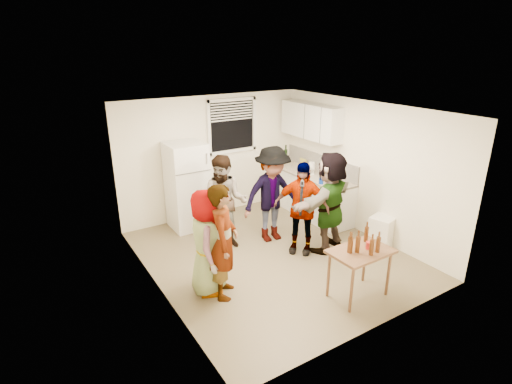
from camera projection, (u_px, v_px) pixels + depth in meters
room at (273, 255)px, 6.90m from camera, size 4.00×4.50×2.50m
window at (232, 126)px, 8.24m from camera, size 1.12×0.10×1.06m
refrigerator at (187, 186)px, 7.73m from camera, size 0.70×0.70×1.70m
counter_lower at (309, 194)px, 8.51m from camera, size 0.60×2.20×0.86m
countertop at (310, 174)px, 8.36m from camera, size 0.64×2.22×0.04m
backsplash at (321, 163)px, 8.43m from camera, size 0.03×2.20×0.36m
upper_cabinets at (311, 121)px, 8.21m from camera, size 0.34×1.60×0.70m
kettle at (309, 174)px, 8.29m from camera, size 0.26×0.22×0.21m
paper_towel at (311, 174)px, 8.28m from camera, size 0.12×0.12×0.26m
wine_bottle at (285, 162)px, 9.12m from camera, size 0.08×0.08×0.30m
beer_bottle_counter at (326, 182)px, 7.80m from camera, size 0.05×0.05×0.21m
blue_cup at (321, 184)px, 7.70m from camera, size 0.09×0.09×0.12m
picture_frame at (303, 162)px, 8.82m from camera, size 0.02×0.20×0.16m
trash_bin at (381, 233)px, 7.16m from camera, size 0.47×0.47×0.55m
serving_table at (356, 295)px, 5.80m from camera, size 0.88×0.60×0.73m
beer_bottle_table at (357, 252)px, 5.49m from camera, size 0.06×0.06×0.24m
red_cup at (368, 249)px, 5.58m from camera, size 0.08×0.08×0.11m
guest_grey at (209, 290)px, 5.92m from camera, size 1.76×1.40×0.50m
guest_stripe at (225, 293)px, 5.84m from camera, size 1.76×1.43×0.40m
guest_back_left at (226, 245)px, 7.24m from camera, size 1.68×1.83×0.64m
guest_back_right at (272, 239)px, 7.49m from camera, size 1.28×1.86×0.66m
guest_black at (299, 251)px, 7.06m from camera, size 1.85×1.79×0.40m
guest_orange at (326, 248)px, 7.16m from camera, size 2.13×2.21×0.52m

